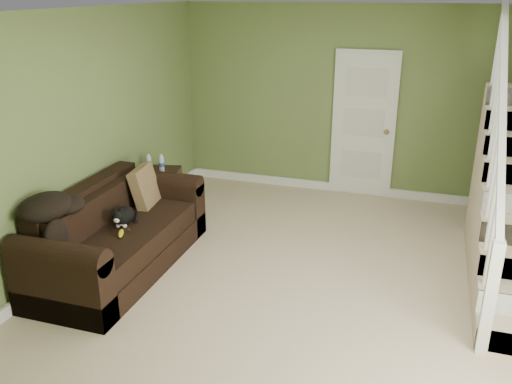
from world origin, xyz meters
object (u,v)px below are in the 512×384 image
Objects in this scene: cat at (123,216)px; banana at (121,233)px; sofa at (117,238)px; side_table at (159,193)px.

cat reaches higher than banana.
sofa is at bearing 109.51° from banana.
sofa is 0.31m from banana.
banana is (0.18, -0.19, 0.17)m from sofa.
banana is (0.40, -1.56, 0.19)m from side_table.
side_table is 1.62m from banana.
side_table is 4.67× the size of banana.
side_table is (-0.22, 1.36, -0.02)m from sofa.
side_table reaches higher than banana.
cat is (0.06, 0.06, 0.23)m from sofa.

